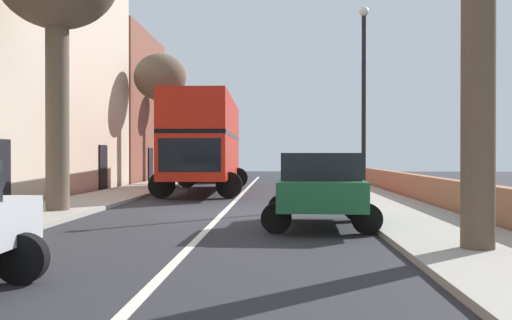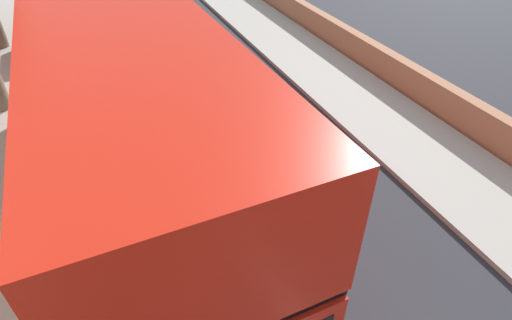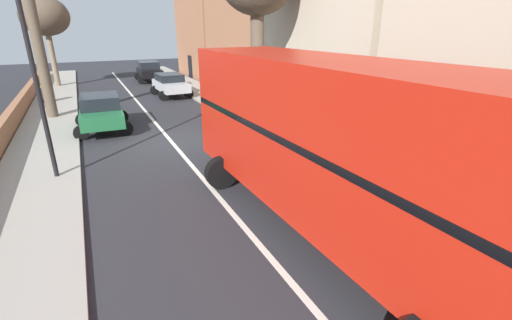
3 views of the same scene
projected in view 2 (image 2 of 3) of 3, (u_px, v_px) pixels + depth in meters
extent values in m
cube|color=red|center=(132.00, 133.00, 7.84)|extent=(2.78, 10.48, 1.70)
cube|color=black|center=(123.00, 90.00, 7.28)|extent=(2.80, 10.38, 0.16)
cube|color=red|center=(113.00, 45.00, 6.78)|extent=(2.78, 10.48, 1.50)
cylinder|color=black|center=(272.00, 284.00, 6.34)|extent=(1.01, 0.33, 1.00)
cylinder|color=black|center=(160.00, 91.00, 11.47)|extent=(1.01, 0.33, 1.00)
cylinder|color=black|center=(64.00, 110.00, 10.62)|extent=(1.01, 0.33, 1.00)
cube|color=#AD1919|center=(71.00, 22.00, 15.21)|extent=(1.95, 4.38, 0.64)
cube|color=black|center=(67.00, 8.00, 14.71)|extent=(1.73, 2.43, 0.50)
cylinder|color=black|center=(46.00, 27.00, 16.15)|extent=(0.65, 0.25, 0.64)
cylinder|color=black|center=(94.00, 20.00, 16.77)|extent=(0.65, 0.25, 0.64)
cylinder|color=black|center=(51.00, 51.00, 14.23)|extent=(0.65, 0.25, 0.64)
cylinder|color=black|center=(104.00, 42.00, 14.85)|extent=(0.65, 0.25, 0.64)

